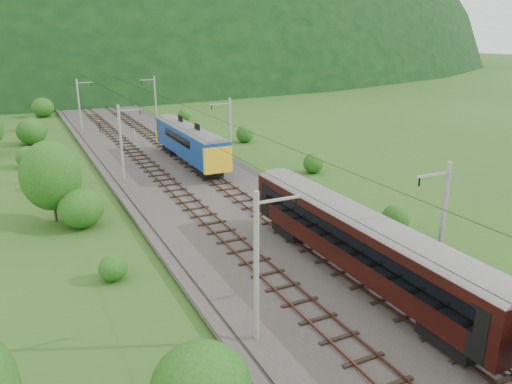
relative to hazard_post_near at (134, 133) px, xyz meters
name	(u,v)px	position (x,y,z in m)	size (l,w,h in m)	color
ground	(353,314)	(0.13, -53.30, -1.03)	(600.00, 600.00, 0.00)	#2E4E18
railbed	(272,247)	(0.13, -43.30, -0.88)	(14.00, 220.00, 0.30)	#38332D
track_left	(242,250)	(-2.27, -43.30, -0.66)	(2.40, 220.00, 0.27)	brown
track_right	(300,239)	(2.53, -43.30, -0.66)	(2.40, 220.00, 0.27)	brown
catenary_left	(122,141)	(-5.99, -21.30, 3.47)	(2.54, 192.28, 8.00)	gray
catenary_right	(230,131)	(6.25, -21.30, 3.47)	(2.54, 192.28, 8.00)	gray
overhead_wires	(273,156)	(0.13, -43.30, 6.07)	(4.83, 198.00, 0.03)	black
mountain_main	(40,63)	(0.13, 206.70, -1.03)	(504.00, 360.00, 244.00)	black
hazard_post_near	(134,133)	(0.00, 0.00, 0.00)	(0.16, 0.16, 1.47)	red
hazard_post_far	(120,120)	(0.43, 12.61, 0.05)	(0.17, 0.17, 1.57)	red
signal	(100,125)	(-3.86, 6.60, 0.42)	(0.22, 0.22, 1.97)	black
vegetation_left	(46,211)	(-14.60, -35.25, 1.68)	(13.10, 144.48, 7.02)	#214713
vegetation_right	(407,209)	(12.90, -43.45, 0.12)	(5.91, 108.97, 2.59)	#214713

